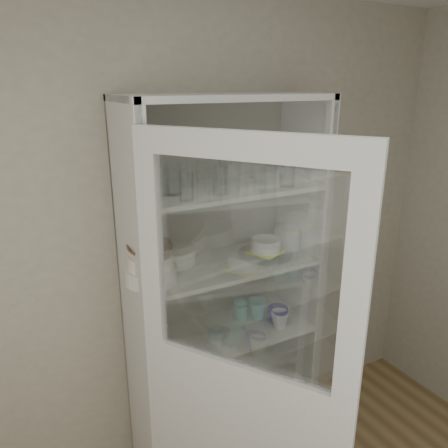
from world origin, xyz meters
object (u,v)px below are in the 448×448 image
cream_bowl (151,261)px  terracotta_bowl (150,250)px  measuring_cups (218,333)px  goblet_3 (256,161)px  white_canister (158,338)px  mug_teal (258,309)px  cream_dish (179,406)px  cupboard_door (240,412)px  glass_platter (266,254)px  yellow_trivet (266,251)px  plate_stack_back (174,256)px  goblet_2 (235,165)px  tin_box (231,383)px  goblet_0 (154,170)px  mug_white (280,319)px  plate_stack_front (151,274)px  goblet_1 (225,167)px  pantry_cabinet (219,311)px  white_ramekin (266,245)px  grey_bowl_stack (288,238)px  mug_blue (278,315)px

cream_bowl → terracotta_bowl: bearing=180.0°
terracotta_bowl → measuring_cups: terracotta_bowl is taller
goblet_3 → white_canister: 1.05m
mug_teal → cream_dish: 0.67m
terracotta_bowl → cream_dish: bearing=5.3°
cupboard_door → glass_platter: 0.85m
yellow_trivet → plate_stack_back: bearing=165.1°
goblet_2 → tin_box: size_ratio=0.86×
cream_bowl → cream_dish: size_ratio=0.99×
cream_dish → cupboard_door: bearing=-86.1°
cream_bowl → goblet_0: bearing=59.1°
goblet_2 → yellow_trivet: (0.11, -0.15, -0.46)m
plate_stack_back → tin_box: plate_stack_back is taller
cream_dish → white_canister: bearing=156.8°
yellow_trivet → mug_white: bearing=-65.8°
mug_white → white_canister: size_ratio=0.86×
plate_stack_front → terracotta_bowl: terracotta_bowl is taller
plate_stack_back → mug_white: plate_stack_back is taller
goblet_0 → plate_stack_front: bearing=-120.9°
goblet_1 → pantry_cabinet: bearing=-173.8°
glass_platter → white_canister: (-0.62, 0.03, -0.35)m
mug_white → cupboard_door: bearing=-122.7°
white_ramekin → white_canister: (-0.62, 0.03, -0.40)m
goblet_0 → goblet_2: size_ratio=1.15×
goblet_3 → plate_stack_back: 0.66m
cream_dish → goblet_3: bearing=14.6°
white_canister → goblet_2: bearing=12.4°
plate_stack_back → yellow_trivet: (0.48, -0.13, -0.02)m
goblet_2 → plate_stack_back: bearing=-177.0°
goblet_3 → mug_teal: size_ratio=1.55×
grey_bowl_stack → goblet_1: bearing=170.7°
white_canister → tin_box: (0.43, -0.00, -0.43)m
mug_teal → tin_box: (-0.19, -0.01, -0.43)m
tin_box → mug_blue: bearing=-20.0°
terracotta_bowl → mug_blue: bearing=-3.4°
goblet_0 → terracotta_bowl: size_ratio=0.86×
cream_bowl → yellow_trivet: size_ratio=1.37×
white_canister → terracotta_bowl: bearing=-121.2°
plate_stack_back → cream_dish: size_ratio=1.06×
cupboard_door → white_ramekin: size_ratio=12.77×
mug_teal → goblet_1: bearing=156.2°
white_ramekin → measuring_cups: size_ratio=1.58×
yellow_trivet → mug_blue: bearing=-45.5°
goblet_2 → goblet_3: bearing=-3.3°
mug_blue → white_ramekin: bearing=156.6°
goblet_1 → goblet_3: 0.22m
cupboard_door → plate_stack_front: (-0.16, 0.56, 0.42)m
mug_blue → white_canister: bearing=-165.6°
plate_stack_back → white_ramekin: (0.48, -0.13, 0.02)m
goblet_3 → pantry_cabinet: bearing=-169.6°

